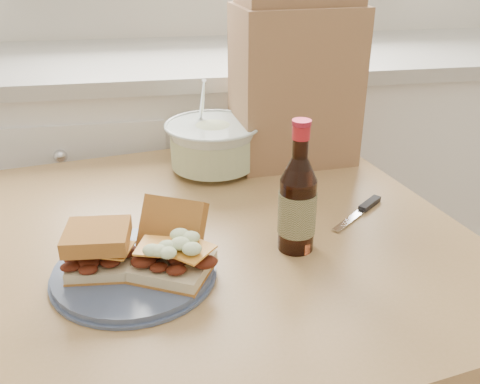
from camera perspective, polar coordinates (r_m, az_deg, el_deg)
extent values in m
cube|color=white|center=(1.88, -0.90, -0.11)|extent=(2.40, 0.60, 0.90)
cube|color=#B8B6AF|center=(1.72, -1.01, 14.07)|extent=(2.50, 0.64, 0.04)
cube|color=#AB8051|center=(1.03, -2.29, -5.16)|extent=(1.06, 1.06, 0.04)
cube|color=#AB8051|center=(1.56, -21.59, -12.17)|extent=(0.07, 0.07, 0.72)
cube|color=#AB8051|center=(1.69, 6.95, -7.08)|extent=(0.07, 0.07, 0.72)
cylinder|color=#465371|center=(0.91, -11.24, -8.36)|extent=(0.26, 0.26, 0.02)
cube|color=#CFB792|center=(0.91, -14.64, -7.42)|extent=(0.11, 0.10, 0.02)
cube|color=#FD9F32|center=(0.89, -14.86, -5.72)|extent=(0.06, 0.06, 0.00)
cube|color=#B2772F|center=(0.88, -15.01, -4.60)|extent=(0.11, 0.10, 0.03)
cube|color=#CFB792|center=(0.88, -7.15, -7.90)|extent=(0.15, 0.15, 0.02)
cube|color=#FD9F32|center=(0.86, -7.28, -5.90)|extent=(0.09, 0.09, 0.00)
cube|color=#B2772F|center=(0.92, -7.25, -3.73)|extent=(0.13, 0.12, 0.10)
cone|color=silver|center=(1.27, -2.88, 4.73)|extent=(0.22, 0.22, 0.11)
cylinder|color=silver|center=(1.27, -2.88, 4.51)|extent=(0.20, 0.20, 0.07)
torus|color=silver|center=(1.25, -2.94, 7.16)|extent=(0.22, 0.22, 0.01)
cylinder|color=silver|center=(1.26, -4.10, 9.10)|extent=(0.02, 0.09, 0.15)
cylinder|color=black|center=(0.94, 6.08, -2.43)|extent=(0.06, 0.06, 0.13)
cone|color=black|center=(0.91, 6.34, 2.47)|extent=(0.06, 0.06, 0.04)
cylinder|color=black|center=(0.89, 6.50, 5.38)|extent=(0.03, 0.03, 0.06)
cylinder|color=#AD1720|center=(0.88, 6.55, 6.36)|extent=(0.03, 0.03, 0.02)
cylinder|color=maroon|center=(0.88, 6.60, 7.37)|extent=(0.03, 0.03, 0.01)
cylinder|color=#333D1E|center=(0.94, 6.10, -2.15)|extent=(0.07, 0.07, 0.08)
cube|color=silver|center=(1.08, 11.75, -2.83)|extent=(0.10, 0.09, 0.00)
cube|color=black|center=(1.14, 13.67, -1.21)|extent=(0.06, 0.06, 0.01)
cube|color=#926946|center=(1.30, 5.86, 11.18)|extent=(0.30, 0.21, 0.37)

